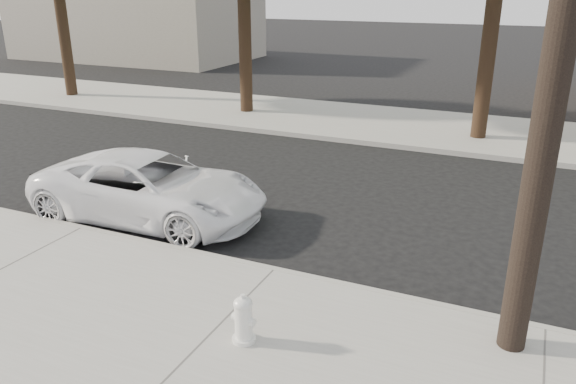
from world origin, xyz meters
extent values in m
plane|color=black|center=(0.00, 0.00, 0.00)|extent=(120.00, 120.00, 0.00)
cube|color=gray|center=(0.00, -4.30, 0.07)|extent=(90.00, 4.40, 0.15)
cube|color=gray|center=(0.00, 8.50, 0.07)|extent=(90.00, 5.00, 0.15)
cube|color=#9E9B93|center=(0.00, -2.10, 0.07)|extent=(90.00, 0.12, 0.16)
cube|color=gray|center=(-20.00, 20.00, 2.50)|extent=(14.00, 8.00, 5.00)
cylinder|color=black|center=(-14.00, 8.00, 2.40)|extent=(0.44, 0.44, 4.50)
cylinder|color=black|center=(-6.00, 8.20, 2.28)|extent=(0.44, 0.44, 4.25)
cylinder|color=black|center=(2.00, 7.80, 2.53)|extent=(0.44, 0.44, 4.75)
imported|color=white|center=(-3.29, -0.92, 0.65)|extent=(4.79, 2.38, 1.31)
cylinder|color=white|center=(0.47, -4.01, 0.18)|extent=(0.31, 0.31, 0.06)
cylinder|color=white|center=(0.47, -4.01, 0.41)|extent=(0.23, 0.23, 0.52)
ellipsoid|color=white|center=(0.47, -4.01, 0.69)|extent=(0.25, 0.25, 0.17)
cylinder|color=white|center=(0.47, -4.01, 0.46)|extent=(0.33, 0.14, 0.10)
cylinder|color=white|center=(0.47, -4.01, 0.46)|extent=(0.15, 0.19, 0.13)
camera|label=1|loc=(3.47, -9.32, 4.46)|focal=35.00mm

